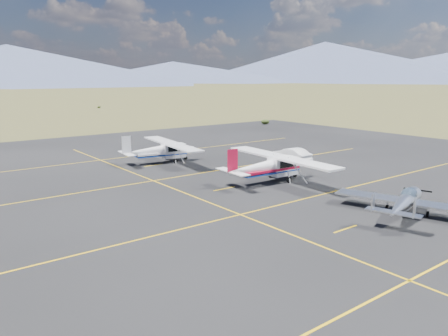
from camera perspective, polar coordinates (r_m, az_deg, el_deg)
name	(u,v)px	position (r m, az deg, el deg)	size (l,w,h in m)	color
ground	(330,205)	(29.52, 13.70, -4.71)	(1600.00, 1600.00, 0.00)	#383D1C
apron	(259,184)	(34.15, 4.56, -2.13)	(72.00, 72.00, 0.02)	black
aircraft_low_wing	(406,201)	(28.43, 22.69, -4.02)	(6.54, 8.87, 1.94)	silver
aircraft_cessna	(270,166)	(34.69, 6.00, 0.31)	(7.06, 11.78, 2.98)	white
aircraft_plain	(161,150)	(42.75, -8.23, 2.36)	(6.73, 11.14, 2.81)	white
sedan	(291,155)	(43.08, 8.78, 1.70)	(1.50, 4.29, 1.41)	white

